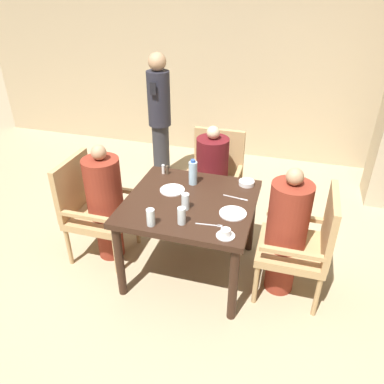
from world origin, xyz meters
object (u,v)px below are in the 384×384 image
object	(u,v)px
diner_in_left_chair	(105,202)
diner_in_right_chair	(286,231)
plate_main_left	(233,213)
bowl_small	(247,183)
water_bottle	(193,173)
glass_tall_mid	(182,216)
glass_tall_far	(186,202)
teacup_with_saucer	(226,233)
chair_right_side	(304,242)
chair_far_side	(215,174)
plate_main_right	(172,190)
chair_left_side	(92,206)
glass_tall_near	(151,217)
standing_host	(160,116)
diner_in_far_chair	(212,176)

from	to	relation	value
diner_in_left_chair	diner_in_right_chair	size ratio (longest dim) A/B	0.99
plate_main_left	bowl_small	bearing A→B (deg)	86.86
water_bottle	glass_tall_mid	xyz separation A→B (m)	(0.09, -0.61, -0.04)
plate_main_left	glass_tall_far	size ratio (longest dim) A/B	1.58
diner_in_left_chair	diner_in_right_chair	xyz separation A→B (m)	(1.58, 0.00, 0.00)
teacup_with_saucer	chair_right_side	bearing A→B (deg)	35.05
diner_in_left_chair	chair_far_side	world-z (taller)	diner_in_left_chair
bowl_small	glass_tall_far	distance (m)	0.66
plate_main_right	teacup_with_saucer	bearing A→B (deg)	-41.43
plate_main_left	water_bottle	distance (m)	0.58
bowl_small	water_bottle	bearing A→B (deg)	-166.11
chair_right_side	plate_main_left	bearing A→B (deg)	-169.75
chair_left_side	diner_in_right_chair	size ratio (longest dim) A/B	0.84
chair_left_side	plate_main_right	bearing A→B (deg)	8.23
chair_left_side	chair_right_side	xyz separation A→B (m)	(1.88, 0.00, 0.00)
chair_left_side	diner_in_right_chair	xyz separation A→B (m)	(1.73, 0.00, 0.07)
diner_in_left_chair	glass_tall_mid	distance (m)	0.91
water_bottle	glass_tall_near	world-z (taller)	water_bottle
water_bottle	glass_tall_far	world-z (taller)	water_bottle
standing_host	plate_main_left	distance (m)	2.08
diner_in_far_chair	glass_tall_near	bearing A→B (deg)	-98.61
standing_host	teacup_with_saucer	size ratio (longest dim) A/B	11.82
chair_right_side	glass_tall_far	world-z (taller)	chair_right_side
bowl_small	teacup_with_saucer	bearing A→B (deg)	-91.71
bowl_small	glass_tall_near	xyz separation A→B (m)	(-0.58, -0.80, 0.05)
chair_right_side	standing_host	size ratio (longest dim) A/B	0.60
chair_right_side	bowl_small	bearing A→B (deg)	144.13
diner_in_far_chair	glass_tall_near	world-z (taller)	diner_in_far_chair
chair_far_side	teacup_with_saucer	bearing A→B (deg)	-73.96
diner_in_right_chair	bowl_small	world-z (taller)	diner_in_right_chair
glass_tall_mid	glass_tall_far	xyz separation A→B (m)	(-0.03, 0.20, 0.00)
chair_left_side	standing_host	xyz separation A→B (m)	(0.09, 1.57, 0.34)
chair_far_side	chair_right_side	distance (m)	1.31
chair_left_side	glass_tall_near	distance (m)	0.91
chair_right_side	glass_tall_near	xyz separation A→B (m)	(-1.12, -0.41, 0.29)
standing_host	diner_in_right_chair	bearing A→B (deg)	-43.72
glass_tall_mid	diner_in_right_chair	bearing A→B (deg)	23.57
chair_left_side	chair_far_side	distance (m)	1.31
plate_main_right	water_bottle	bearing A→B (deg)	51.34
teacup_with_saucer	bowl_small	bearing A→B (deg)	88.29
glass_tall_far	diner_in_far_chair	bearing A→B (deg)	90.15
diner_in_far_chair	plate_main_right	xyz separation A→B (m)	(-0.19, -0.66, 0.18)
teacup_with_saucer	plate_main_left	bearing A→B (deg)	90.69
chair_right_side	bowl_small	xyz separation A→B (m)	(-0.54, 0.39, 0.24)
chair_right_side	plate_main_left	distance (m)	0.62
diner_in_right_chair	plate_main_left	xyz separation A→B (m)	(-0.42, -0.10, 0.16)
chair_far_side	standing_host	distance (m)	1.13
diner_in_right_chair	water_bottle	world-z (taller)	diner_in_right_chair
diner_in_right_chair	diner_in_left_chair	bearing A→B (deg)	180.00
glass_tall_mid	diner_in_far_chair	bearing A→B (deg)	91.65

